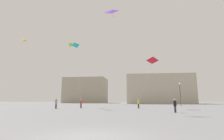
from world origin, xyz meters
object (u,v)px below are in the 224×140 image
at_px(kite_violet_delta, 112,13).
at_px(kite_lime_delta, 71,46).
at_px(kite_cyan_delta, 76,46).
at_px(building_left_hall, 86,91).
at_px(kite_amber_diamond, 25,42).
at_px(person_in_grey, 56,103).
at_px(kite_crimson_delta, 152,61).
at_px(person_in_black, 175,105).
at_px(building_centre_hall, 158,90).
at_px(lamppost_east, 180,91).
at_px(person_in_yellow, 138,103).
at_px(person_in_red, 81,103).

bearing_deg(kite_violet_delta, kite_lime_delta, 125.08).
bearing_deg(kite_cyan_delta, building_left_hall, 99.93).
xyz_separation_m(kite_amber_diamond, kite_cyan_delta, (6.86, 5.74, 0.96)).
relative_size(person_in_grey, kite_crimson_delta, 0.22).
distance_m(kite_crimson_delta, kite_cyan_delta, 14.94).
distance_m(person_in_black, building_centre_hall, 56.73).
height_order(person_in_black, lamppost_east, lamppost_east).
relative_size(person_in_grey, kite_amber_diamond, 0.17).
height_order(kite_lime_delta, building_left_hall, kite_lime_delta).
xyz_separation_m(person_in_grey, building_left_hall, (-8.75, 66.74, 5.82)).
xyz_separation_m(kite_violet_delta, kite_cyan_delta, (-7.62, 9.23, -1.90)).
height_order(kite_lime_delta, lamppost_east, kite_lime_delta).
relative_size(kite_cyan_delta, building_centre_hall, 0.40).
bearing_deg(kite_violet_delta, lamppost_east, 53.05).
distance_m(person_in_yellow, kite_amber_diamond, 21.97).
distance_m(person_in_grey, lamppost_east, 28.86).
xyz_separation_m(kite_amber_diamond, lamppost_east, (29.82, 16.90, -7.22)).
height_order(kite_violet_delta, kite_amber_diamond, kite_violet_delta).
height_order(person_in_grey, building_centre_hall, building_centre_hall).
xyz_separation_m(person_in_yellow, building_left_hall, (-23.19, 64.77, 5.83)).
bearing_deg(kite_lime_delta, lamppost_east, 12.71).
distance_m(kite_violet_delta, building_left_hall, 76.70).
xyz_separation_m(kite_lime_delta, lamppost_east, (25.61, 5.78, -9.93)).
xyz_separation_m(person_in_black, kite_lime_delta, (-17.87, 16.11, 12.73)).
height_order(kite_amber_diamond, lamppost_east, kite_amber_diamond).
bearing_deg(person_in_yellow, kite_cyan_delta, -54.22).
xyz_separation_m(kite_violet_delta, kite_crimson_delta, (6.97, 9.00, -5.08)).
xyz_separation_m(kite_cyan_delta, building_centre_hall, (24.66, 44.97, -5.82)).
bearing_deg(kite_cyan_delta, person_in_yellow, -0.03).
height_order(person_in_grey, kite_lime_delta, kite_lime_delta).
height_order(kite_lime_delta, kite_crimson_delta, kite_lime_delta).
relative_size(person_in_black, building_centre_hall, 0.06).
xyz_separation_m(person_in_grey, lamppost_east, (25.55, 13.14, 2.73)).
height_order(person_in_black, kite_lime_delta, kite_lime_delta).
height_order(kite_lime_delta, building_centre_hall, kite_lime_delta).
height_order(person_in_black, kite_amber_diamond, kite_amber_diamond).
relative_size(person_in_grey, lamppost_east, 0.31).
bearing_deg(person_in_yellow, person_in_black, 53.26).
bearing_deg(kite_lime_delta, building_centre_hall, 55.41).
distance_m(kite_amber_diamond, kite_crimson_delta, 22.26).
distance_m(kite_cyan_delta, lamppost_east, 26.81).
bearing_deg(building_left_hall, lamppost_east, -57.38).
relative_size(person_in_red, building_left_hall, 0.07).
xyz_separation_m(kite_amber_diamond, building_centre_hall, (31.52, 50.71, -4.87)).
xyz_separation_m(person_in_red, building_left_hall, (-12.65, 64.62, 5.89)).
xyz_separation_m(kite_violet_delta, building_centre_hall, (17.04, 54.20, -7.72)).
distance_m(person_in_yellow, kite_lime_delta, 20.00).
bearing_deg(person_in_yellow, building_centre_hall, -160.08).
height_order(person_in_red, building_centre_hall, building_centre_hall).
bearing_deg(person_in_yellow, kite_crimson_delta, 121.15).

